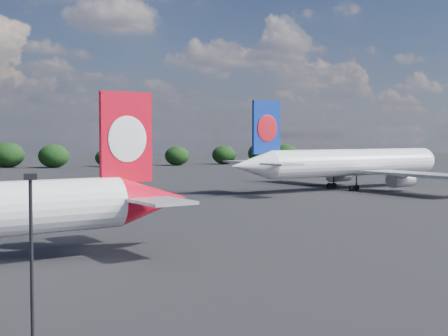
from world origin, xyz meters
name	(u,v)px	position (x,y,z in m)	size (l,w,h in m)	color
ground	(26,205)	(0.00, 60.00, 0.00)	(500.00, 500.00, 0.00)	black
china_southern_airliner	(346,163)	(62.48, 68.19, 5.32)	(53.23, 50.92, 17.48)	white
apron_lamp_post	(32,268)	(-2.33, -14.76, 5.34)	(0.55, 0.30, 9.41)	black
billboard_yellow	(49,156)	(12.00, 182.00, 3.87)	(5.00, 0.30, 5.50)	yellow
horizon_treeline	(16,156)	(1.14, 179.28, 3.95)	(204.24, 16.39, 9.10)	black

